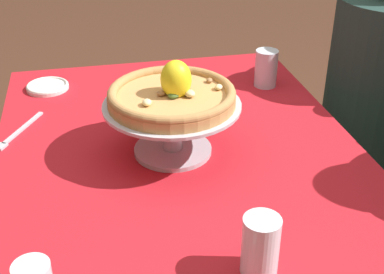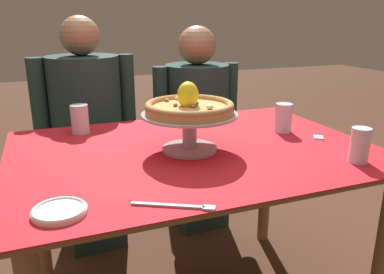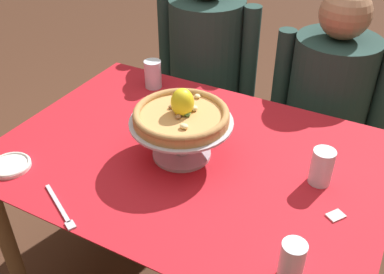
% 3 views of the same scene
% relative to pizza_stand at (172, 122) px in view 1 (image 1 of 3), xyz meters
% --- Properties ---
extents(dining_table, '(1.31, 0.94, 0.74)m').
position_rel_pizza_stand_xyz_m(dining_table, '(0.02, 0.02, -0.19)').
color(dining_table, olive).
rests_on(dining_table, ground).
extents(pizza_stand, '(0.34, 0.34, 0.14)m').
position_rel_pizza_stand_xyz_m(pizza_stand, '(0.00, 0.00, 0.00)').
color(pizza_stand, '#B7B7C1').
rests_on(pizza_stand, dining_table).
extents(pizza, '(0.31, 0.31, 0.11)m').
position_rel_pizza_stand_xyz_m(pizza, '(0.00, 0.00, 0.08)').
color(pizza, tan).
rests_on(pizza, pizza_stand).
extents(water_glass_side_right, '(0.07, 0.07, 0.12)m').
position_rel_pizza_stand_xyz_m(water_glass_side_right, '(0.45, 0.08, -0.04)').
color(water_glass_side_right, silver).
rests_on(water_glass_side_right, dining_table).
extents(water_glass_back_left, '(0.07, 0.07, 0.12)m').
position_rel_pizza_stand_xyz_m(water_glass_back_left, '(-0.35, 0.37, -0.04)').
color(water_glass_back_left, silver).
rests_on(water_glass_back_left, dining_table).
extents(side_plate, '(0.13, 0.13, 0.02)m').
position_rel_pizza_stand_xyz_m(side_plate, '(-0.46, -0.33, -0.08)').
color(side_plate, white).
rests_on(side_plate, dining_table).
extents(dinner_fork, '(0.20, 0.12, 0.01)m').
position_rel_pizza_stand_xyz_m(dinner_fork, '(-0.18, -0.40, -0.08)').
color(dinner_fork, '#B7B7C1').
rests_on(dinner_fork, dining_table).
extents(diner_left, '(0.52, 0.38, 1.21)m').
position_rel_pizza_stand_xyz_m(diner_left, '(-0.28, 0.75, -0.23)').
color(diner_left, '#1E3833').
rests_on(diner_left, ground).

